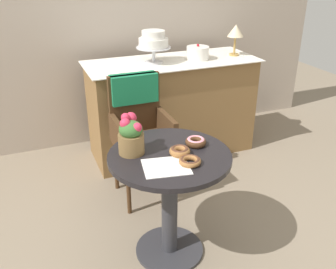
{
  "coord_description": "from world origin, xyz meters",
  "views": [
    {
      "loc": [
        -0.72,
        -1.78,
        1.76
      ],
      "look_at": [
        0.05,
        0.15,
        0.77
      ],
      "focal_mm": 40.44,
      "sensor_mm": 36.0,
      "label": 1
    }
  ],
  "objects_px": {
    "cafe_table": "(170,185)",
    "donut_mid": "(190,161)",
    "round_layer_cake": "(198,53)",
    "flower_vase": "(131,135)",
    "tiered_cake_stand": "(153,41)",
    "donut_side": "(180,151)",
    "table_lamp": "(236,32)",
    "wicker_chair": "(138,118)",
    "donut_front": "(196,141)"
  },
  "relations": [
    {
      "from": "wicker_chair",
      "to": "donut_front",
      "type": "distance_m",
      "value": 0.74
    },
    {
      "from": "donut_side",
      "to": "flower_vase",
      "type": "xyz_separation_m",
      "value": [
        -0.25,
        0.12,
        0.09
      ]
    },
    {
      "from": "flower_vase",
      "to": "tiered_cake_stand",
      "type": "xyz_separation_m",
      "value": [
        0.57,
        1.2,
        0.25
      ]
    },
    {
      "from": "flower_vase",
      "to": "donut_front",
      "type": "bearing_deg",
      "value": -7.69
    },
    {
      "from": "donut_mid",
      "to": "donut_side",
      "type": "relative_size",
      "value": 1.01
    },
    {
      "from": "donut_side",
      "to": "tiered_cake_stand",
      "type": "height_order",
      "value": "tiered_cake_stand"
    },
    {
      "from": "tiered_cake_stand",
      "to": "donut_mid",
      "type": "bearing_deg",
      "value": -102.27
    },
    {
      "from": "wicker_chair",
      "to": "round_layer_cake",
      "type": "distance_m",
      "value": 0.94
    },
    {
      "from": "donut_mid",
      "to": "flower_vase",
      "type": "bearing_deg",
      "value": 136.78
    },
    {
      "from": "cafe_table",
      "to": "donut_side",
      "type": "xyz_separation_m",
      "value": [
        0.05,
        -0.03,
        0.24
      ]
    },
    {
      "from": "round_layer_cake",
      "to": "flower_vase",
      "type": "bearing_deg",
      "value": -130.11
    },
    {
      "from": "donut_mid",
      "to": "table_lamp",
      "type": "relative_size",
      "value": 0.43
    },
    {
      "from": "flower_vase",
      "to": "wicker_chair",
      "type": "bearing_deg",
      "value": 69.29
    },
    {
      "from": "wicker_chair",
      "to": "donut_mid",
      "type": "distance_m",
      "value": 0.91
    },
    {
      "from": "wicker_chair",
      "to": "table_lamp",
      "type": "xyz_separation_m",
      "value": [
        1.11,
        0.51,
        0.48
      ]
    },
    {
      "from": "round_layer_cake",
      "to": "table_lamp",
      "type": "distance_m",
      "value": 0.41
    },
    {
      "from": "donut_side",
      "to": "round_layer_cake",
      "type": "distance_m",
      "value": 1.5
    },
    {
      "from": "donut_side",
      "to": "tiered_cake_stand",
      "type": "relative_size",
      "value": 0.41
    },
    {
      "from": "donut_front",
      "to": "flower_vase",
      "type": "distance_m",
      "value": 0.4
    },
    {
      "from": "donut_side",
      "to": "flower_vase",
      "type": "distance_m",
      "value": 0.29
    },
    {
      "from": "cafe_table",
      "to": "round_layer_cake",
      "type": "height_order",
      "value": "round_layer_cake"
    },
    {
      "from": "wicker_chair",
      "to": "tiered_cake_stand",
      "type": "relative_size",
      "value": 3.18
    },
    {
      "from": "donut_front",
      "to": "cafe_table",
      "type": "bearing_deg",
      "value": -166.15
    },
    {
      "from": "wicker_chair",
      "to": "table_lamp",
      "type": "relative_size",
      "value": 3.35
    },
    {
      "from": "donut_front",
      "to": "tiered_cake_stand",
      "type": "distance_m",
      "value": 1.31
    },
    {
      "from": "flower_vase",
      "to": "round_layer_cake",
      "type": "relative_size",
      "value": 1.18
    },
    {
      "from": "wicker_chair",
      "to": "donut_front",
      "type": "height_order",
      "value": "wicker_chair"
    },
    {
      "from": "donut_front",
      "to": "table_lamp",
      "type": "bearing_deg",
      "value": 51.35
    },
    {
      "from": "cafe_table",
      "to": "donut_mid",
      "type": "bearing_deg",
      "value": -67.06
    },
    {
      "from": "donut_front",
      "to": "table_lamp",
      "type": "height_order",
      "value": "table_lamp"
    },
    {
      "from": "donut_front",
      "to": "donut_mid",
      "type": "bearing_deg",
      "value": -123.47
    },
    {
      "from": "donut_mid",
      "to": "donut_side",
      "type": "bearing_deg",
      "value": 94.56
    },
    {
      "from": "donut_front",
      "to": "donut_side",
      "type": "bearing_deg",
      "value": -152.13
    },
    {
      "from": "donut_front",
      "to": "table_lamp",
      "type": "xyz_separation_m",
      "value": [
        0.98,
        1.22,
        0.37
      ]
    },
    {
      "from": "donut_side",
      "to": "round_layer_cake",
      "type": "relative_size",
      "value": 0.6
    },
    {
      "from": "donut_mid",
      "to": "donut_side",
      "type": "distance_m",
      "value": 0.12
    },
    {
      "from": "donut_front",
      "to": "round_layer_cake",
      "type": "height_order",
      "value": "round_layer_cake"
    },
    {
      "from": "donut_front",
      "to": "tiered_cake_stand",
      "type": "bearing_deg",
      "value": 81.49
    },
    {
      "from": "flower_vase",
      "to": "round_layer_cake",
      "type": "xyz_separation_m",
      "value": [
        0.98,
        1.16,
        0.12
      ]
    },
    {
      "from": "table_lamp",
      "to": "donut_side",
      "type": "bearing_deg",
      "value": -130.71
    },
    {
      "from": "donut_mid",
      "to": "wicker_chair",
      "type": "bearing_deg",
      "value": 90.54
    },
    {
      "from": "wicker_chair",
      "to": "donut_side",
      "type": "xyz_separation_m",
      "value": [
        -0.0,
        -0.79,
        0.1
      ]
    },
    {
      "from": "cafe_table",
      "to": "round_layer_cake",
      "type": "relative_size",
      "value": 3.57
    },
    {
      "from": "cafe_table",
      "to": "donut_mid",
      "type": "relative_size",
      "value": 5.85
    },
    {
      "from": "round_layer_cake",
      "to": "tiered_cake_stand",
      "type": "bearing_deg",
      "value": 174.79
    },
    {
      "from": "wicker_chair",
      "to": "round_layer_cake",
      "type": "height_order",
      "value": "round_layer_cake"
    },
    {
      "from": "cafe_table",
      "to": "round_layer_cake",
      "type": "bearing_deg",
      "value": 58.2
    },
    {
      "from": "donut_side",
      "to": "table_lamp",
      "type": "distance_m",
      "value": 1.75
    },
    {
      "from": "cafe_table",
      "to": "table_lamp",
      "type": "relative_size",
      "value": 2.53
    },
    {
      "from": "flower_vase",
      "to": "round_layer_cake",
      "type": "bearing_deg",
      "value": 49.89
    }
  ]
}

